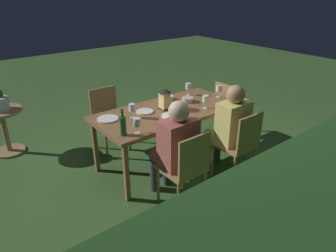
# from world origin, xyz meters

# --- Properties ---
(ground_plane) EXTENTS (16.00, 16.00, 0.00)m
(ground_plane) POSITION_xyz_m (0.00, 0.00, 0.00)
(ground_plane) COLOR #385B28
(dining_table) EXTENTS (1.84, 0.88, 0.74)m
(dining_table) POSITION_xyz_m (0.00, 0.00, 0.69)
(dining_table) COLOR brown
(dining_table) RESTS_ON ground
(chair_side_left_b) EXTENTS (0.42, 0.40, 0.87)m
(chair_side_left_b) POSITION_xyz_m (0.41, -0.83, 0.49)
(chair_side_left_b) COLOR #937047
(chair_side_left_b) RESTS_ON ground
(chair_head_near) EXTENTS (0.40, 0.42, 0.87)m
(chair_head_near) POSITION_xyz_m (-1.17, 0.00, 0.49)
(chair_head_near) COLOR #937047
(chair_head_near) RESTS_ON ground
(chair_side_right_b) EXTENTS (0.42, 0.40, 0.87)m
(chair_side_right_b) POSITION_xyz_m (0.41, 0.83, 0.49)
(chair_side_right_b) COLOR #937047
(chair_side_right_b) RESTS_ON ground
(person_in_rust) EXTENTS (0.38, 0.47, 1.15)m
(person_in_rust) POSITION_xyz_m (0.41, 0.63, 0.64)
(person_in_rust) COLOR #9E4C47
(person_in_rust) RESTS_ON ground
(chair_side_right_a) EXTENTS (0.42, 0.40, 0.87)m
(chair_side_right_a) POSITION_xyz_m (-0.41, 0.83, 0.49)
(chair_side_right_a) COLOR #937047
(chair_side_right_a) RESTS_ON ground
(person_in_mustard) EXTENTS (0.38, 0.47, 1.15)m
(person_in_mustard) POSITION_xyz_m (-0.41, 0.63, 0.64)
(person_in_mustard) COLOR tan
(person_in_mustard) RESTS_ON ground
(lantern_centerpiece) EXTENTS (0.15, 0.15, 0.27)m
(lantern_centerpiece) POSITION_xyz_m (0.01, -0.05, 0.89)
(lantern_centerpiece) COLOR black
(lantern_centerpiece) RESTS_ON dining_table
(green_bottle_on_table) EXTENTS (0.07, 0.07, 0.29)m
(green_bottle_on_table) POSITION_xyz_m (0.80, 0.27, 0.85)
(green_bottle_on_table) COLOR #1E5B2D
(green_bottle_on_table) RESTS_ON dining_table
(wine_glass_a) EXTENTS (0.08, 0.08, 0.17)m
(wine_glass_a) POSITION_xyz_m (0.48, -0.07, 0.86)
(wine_glass_a) COLOR silver
(wine_glass_a) RESTS_ON dining_table
(wine_glass_b) EXTENTS (0.08, 0.08, 0.17)m
(wine_glass_b) POSITION_xyz_m (-0.40, 0.25, 0.86)
(wine_glass_b) COLOR silver
(wine_glass_b) RESTS_ON dining_table
(wine_glass_c) EXTENTS (0.08, 0.08, 0.17)m
(wine_glass_c) POSITION_xyz_m (-0.84, 0.05, 0.86)
(wine_glass_c) COLOR silver
(wine_glass_c) RESTS_ON dining_table
(wine_glass_d) EXTENTS (0.08, 0.08, 0.17)m
(wine_glass_d) POSITION_xyz_m (0.66, 0.32, 0.86)
(wine_glass_d) COLOR silver
(wine_glass_d) RESTS_ON dining_table
(wine_glass_e) EXTENTS (0.08, 0.08, 0.17)m
(wine_glass_e) POSITION_xyz_m (-0.58, -0.28, 0.86)
(wine_glass_e) COLOR silver
(wine_glass_e) RESTS_ON dining_table
(plate_a) EXTENTS (0.25, 0.25, 0.01)m
(plate_a) POSITION_xyz_m (0.73, -0.19, 0.75)
(plate_a) COLOR silver
(plate_a) RESTS_ON dining_table
(plate_b) EXTENTS (0.21, 0.21, 0.01)m
(plate_b) POSITION_xyz_m (0.27, -0.12, 0.75)
(plate_b) COLOR silver
(plate_b) RESTS_ON dining_table
(plate_c) EXTENTS (0.22, 0.22, 0.01)m
(plate_c) POSITION_xyz_m (0.10, 0.19, 0.75)
(plate_c) COLOR white
(plate_c) RESTS_ON dining_table
(bowl_olives) EXTENTS (0.14, 0.14, 0.05)m
(bowl_olives) POSITION_xyz_m (-0.24, -0.31, 0.77)
(bowl_olives) COLOR silver
(bowl_olives) RESTS_ON dining_table
(bowl_bread) EXTENTS (0.15, 0.15, 0.06)m
(bowl_bread) POSITION_xyz_m (-0.38, -0.07, 0.77)
(bowl_bread) COLOR #BCAD8E
(bowl_bread) RESTS_ON dining_table
(side_table) EXTENTS (0.55, 0.55, 0.64)m
(side_table) POSITION_xyz_m (1.61, -1.59, 0.43)
(side_table) COLOR #9E7A51
(side_table) RESTS_ON ground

